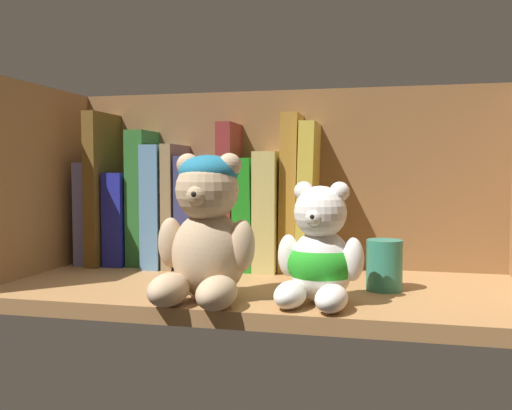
{
  "coord_description": "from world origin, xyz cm",
  "views": [
    {
      "loc": [
        16.34,
        -72.92,
        17.37
      ],
      "look_at": [
        -0.73,
        0.0,
        12.78
      ],
      "focal_mm": 39.11,
      "sensor_mm": 36.0,
      "label": 1
    }
  ],
  "objects_px": {
    "book_5": "(181,205)",
    "book_10": "(271,211)",
    "book_7": "(215,217)",
    "book_9": "(250,213)",
    "book_8": "(232,196)",
    "book_12": "(310,197)",
    "book_3": "(147,198)",
    "book_1": "(111,189)",
    "book_2": "(127,218)",
    "book_11": "(292,192)",
    "pillar_candle": "(384,265)",
    "book_4": "(166,205)",
    "teddy_bear_smaller": "(320,256)",
    "book_0": "(97,212)",
    "teddy_bear_larger": "(206,231)",
    "book_6": "(197,211)"
  },
  "relations": [
    {
      "from": "book_4",
      "to": "teddy_bear_smaller",
      "type": "bearing_deg",
      "value": -38.08
    },
    {
      "from": "book_8",
      "to": "pillar_candle",
      "type": "relative_size",
      "value": 3.49
    },
    {
      "from": "book_0",
      "to": "book_7",
      "type": "xyz_separation_m",
      "value": [
        0.21,
        0.0,
        -0.0
      ]
    },
    {
      "from": "book_3",
      "to": "book_12",
      "type": "relative_size",
      "value": 0.97
    },
    {
      "from": "book_5",
      "to": "book_6",
      "type": "relative_size",
      "value": 1.1
    },
    {
      "from": "book_2",
      "to": "book_11",
      "type": "bearing_deg",
      "value": 0.0
    },
    {
      "from": "book_12",
      "to": "teddy_bear_smaller",
      "type": "xyz_separation_m",
      "value": [
        0.04,
        -0.22,
        -0.06
      ]
    },
    {
      "from": "book_2",
      "to": "book_6",
      "type": "distance_m",
      "value": 0.12
    },
    {
      "from": "book_4",
      "to": "book_9",
      "type": "height_order",
      "value": "book_4"
    },
    {
      "from": "book_5",
      "to": "book_10",
      "type": "xyz_separation_m",
      "value": [
        0.15,
        0.0,
        -0.01
      ]
    },
    {
      "from": "book_0",
      "to": "pillar_candle",
      "type": "relative_size",
      "value": 2.56
    },
    {
      "from": "book_1",
      "to": "book_8",
      "type": "relative_size",
      "value": 1.09
    },
    {
      "from": "book_3",
      "to": "teddy_bear_smaller",
      "type": "xyz_separation_m",
      "value": [
        0.31,
        -0.22,
        -0.05
      ]
    },
    {
      "from": "teddy_bear_larger",
      "to": "book_10",
      "type": "bearing_deg",
      "value": 82.32
    },
    {
      "from": "book_7",
      "to": "book_9",
      "type": "relative_size",
      "value": 0.92
    },
    {
      "from": "book_4",
      "to": "book_8",
      "type": "bearing_deg",
      "value": 0.0
    },
    {
      "from": "book_4",
      "to": "book_7",
      "type": "height_order",
      "value": "book_4"
    },
    {
      "from": "book_0",
      "to": "book_5",
      "type": "height_order",
      "value": "book_5"
    },
    {
      "from": "book_11",
      "to": "book_0",
      "type": "bearing_deg",
      "value": 180.0
    },
    {
      "from": "book_2",
      "to": "pillar_candle",
      "type": "bearing_deg",
      "value": -16.78
    },
    {
      "from": "book_4",
      "to": "pillar_candle",
      "type": "relative_size",
      "value": 2.97
    },
    {
      "from": "book_11",
      "to": "book_12",
      "type": "xyz_separation_m",
      "value": [
        0.03,
        0.0,
        -0.01
      ]
    },
    {
      "from": "book_1",
      "to": "book_3",
      "type": "distance_m",
      "value": 0.07
    },
    {
      "from": "book_3",
      "to": "book_1",
      "type": "bearing_deg",
      "value": 180.0
    },
    {
      "from": "book_3",
      "to": "book_4",
      "type": "relative_size",
      "value": 1.13
    },
    {
      "from": "book_3",
      "to": "book_11",
      "type": "distance_m",
      "value": 0.25
    },
    {
      "from": "book_10",
      "to": "book_11",
      "type": "xyz_separation_m",
      "value": [
        0.03,
        0.0,
        0.03
      ]
    },
    {
      "from": "book_1",
      "to": "pillar_candle",
      "type": "height_order",
      "value": "book_1"
    },
    {
      "from": "book_4",
      "to": "book_10",
      "type": "distance_m",
      "value": 0.18
    },
    {
      "from": "book_0",
      "to": "book_10",
      "type": "bearing_deg",
      "value": 0.0
    },
    {
      "from": "book_0",
      "to": "book_7",
      "type": "relative_size",
      "value": 1.05
    },
    {
      "from": "book_9",
      "to": "book_12",
      "type": "relative_size",
      "value": 0.77
    },
    {
      "from": "book_4",
      "to": "teddy_bear_smaller",
      "type": "xyz_separation_m",
      "value": [
        0.28,
        -0.22,
        -0.04
      ]
    },
    {
      "from": "book_3",
      "to": "book_10",
      "type": "relative_size",
      "value": 1.2
    },
    {
      "from": "book_5",
      "to": "book_8",
      "type": "distance_m",
      "value": 0.09
    },
    {
      "from": "book_12",
      "to": "book_4",
      "type": "bearing_deg",
      "value": 180.0
    },
    {
      "from": "book_3",
      "to": "book_0",
      "type": "bearing_deg",
      "value": 180.0
    },
    {
      "from": "book_8",
      "to": "book_12",
      "type": "height_order",
      "value": "book_8"
    },
    {
      "from": "book_1",
      "to": "book_9",
      "type": "relative_size",
      "value": 1.43
    },
    {
      "from": "book_5",
      "to": "book_9",
      "type": "height_order",
      "value": "book_5"
    },
    {
      "from": "book_6",
      "to": "book_7",
      "type": "bearing_deg",
      "value": 0.0
    },
    {
      "from": "book_1",
      "to": "book_11",
      "type": "distance_m",
      "value": 0.31
    },
    {
      "from": "book_5",
      "to": "book_10",
      "type": "bearing_deg",
      "value": 0.0
    },
    {
      "from": "book_10",
      "to": "pillar_candle",
      "type": "xyz_separation_m",
      "value": [
        0.18,
        -0.13,
        -0.06
      ]
    },
    {
      "from": "book_3",
      "to": "teddy_bear_larger",
      "type": "distance_m",
      "value": 0.29
    },
    {
      "from": "book_1",
      "to": "book_3",
      "type": "bearing_deg",
      "value": 0.0
    },
    {
      "from": "book_7",
      "to": "teddy_bear_smaller",
      "type": "distance_m",
      "value": 0.29
    },
    {
      "from": "book_7",
      "to": "book_3",
      "type": "bearing_deg",
      "value": 180.0
    },
    {
      "from": "book_6",
      "to": "book_11",
      "type": "height_order",
      "value": "book_11"
    },
    {
      "from": "pillar_candle",
      "to": "book_7",
      "type": "bearing_deg",
      "value": 154.59
    }
  ]
}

